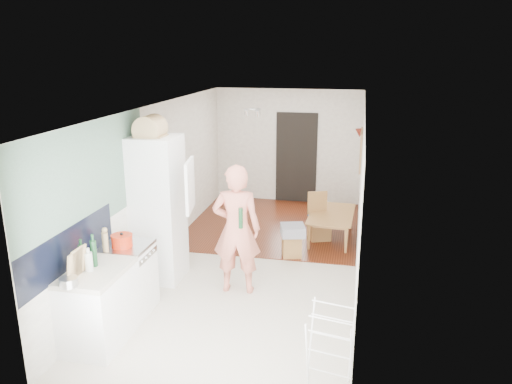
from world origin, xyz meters
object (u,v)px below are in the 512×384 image
at_px(dining_table, 333,228).
at_px(person, 236,218).
at_px(stool, 292,245).
at_px(drying_rack, 330,349).
at_px(dining_chair, 320,217).

bearing_deg(dining_table, person, 154.68).
bearing_deg(dining_table, stool, 149.39).
bearing_deg(stool, person, -113.77).
bearing_deg(person, stool, -119.50).
relative_size(person, dining_table, 1.86).
xyz_separation_m(dining_table, stool, (-0.61, -0.94, -0.01)).
height_order(dining_table, drying_rack, drying_rack).
bearing_deg(drying_rack, dining_table, 104.71).
distance_m(person, dining_chair, 2.52).
bearing_deg(dining_chair, stool, -134.29).
relative_size(dining_table, stool, 2.97).
distance_m(dining_chair, drying_rack, 4.11).
distance_m(dining_table, stool, 1.12).
height_order(person, stool, person).
bearing_deg(drying_rack, person, 139.23).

